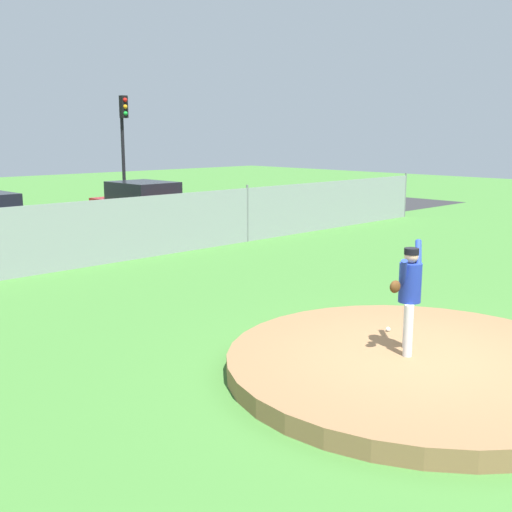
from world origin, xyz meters
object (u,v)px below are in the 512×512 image
(parked_car_red, at_px, (144,208))
(traffic_cone_orange, at_px, (256,222))
(baseball, at_px, (388,329))
(pitcher_youth, at_px, (409,289))
(traffic_light_far, at_px, (124,135))

(parked_car_red, distance_m, traffic_cone_orange, 4.05)
(baseball, distance_m, traffic_cone_orange, 13.08)
(pitcher_youth, bearing_deg, parked_car_red, 71.13)
(pitcher_youth, distance_m, parked_car_red, 14.76)
(baseball, distance_m, traffic_light_far, 18.67)
(parked_car_red, height_order, traffic_light_far, traffic_light_far)
(parked_car_red, xyz_separation_m, traffic_cone_orange, (3.21, -2.41, -0.57))
(traffic_cone_orange, xyz_separation_m, traffic_light_far, (-1.30, 6.58, 3.11))
(pitcher_youth, xyz_separation_m, traffic_cone_orange, (7.98, 11.55, -0.95))
(parked_car_red, bearing_deg, traffic_cone_orange, -36.95)
(pitcher_youth, height_order, traffic_light_far, traffic_light_far)
(baseball, xyz_separation_m, traffic_light_far, (6.06, 17.39, 3.07))
(traffic_cone_orange, bearing_deg, baseball, -124.26)
(parked_car_red, bearing_deg, traffic_light_far, 65.46)
(pitcher_youth, bearing_deg, baseball, 50.38)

